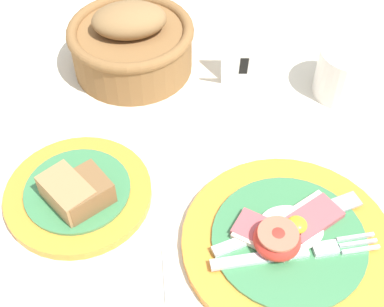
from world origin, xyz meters
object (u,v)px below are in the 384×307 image
Objects in this scene: sugar_cup at (348,71)px; number_card at (243,62)px; breakfast_plate at (288,241)px; bread_plate at (78,192)px; bread_basket at (131,43)px.

number_card reaches higher than sugar_cup.
breakfast_plate is 0.28m from sugar_cup.
bread_plate is (-0.25, 0.02, 0.00)m from breakfast_plate.
number_card is (0.16, -0.01, -0.01)m from bread_basket.
bread_plate is at bearing -134.23° from number_card.
bread_plate is 0.40m from sugar_cup.
breakfast_plate is 0.25m from bread_plate.
breakfast_plate is at bearing -82.91° from number_card.
bread_plate is 2.02× the size of sugar_cup.
sugar_cup is 0.15m from number_card.
breakfast_plate is 0.28m from number_card.
bread_plate is 2.39× the size of number_card.
bread_plate is 0.30m from number_card.
sugar_cup reaches higher than bread_plate.
number_card is at bearing -178.61° from sugar_cup.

